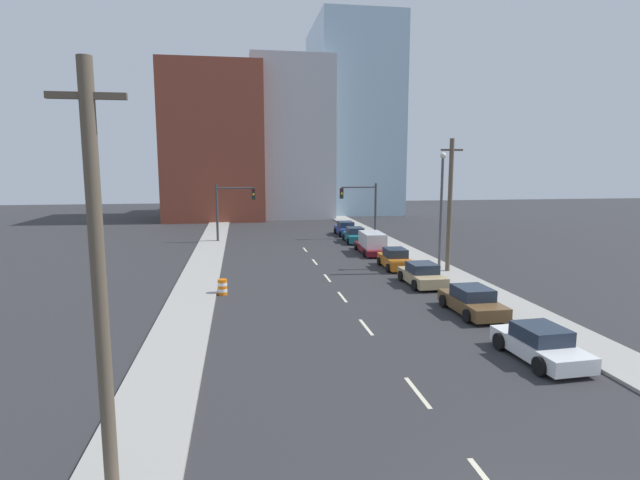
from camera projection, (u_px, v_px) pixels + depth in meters
sidewalk_left at (215, 235)px, 55.41m from camera, size 2.69×95.70×0.14m
sidewalk_right at (367, 232)px, 58.14m from camera, size 2.69×95.70×0.14m
lane_stripe_at_7m at (417, 392)px, 17.03m from camera, size 0.16×2.40×0.01m
lane_stripe_at_14m at (366, 327)px, 23.94m from camera, size 0.16×2.40×0.01m
lane_stripe_at_20m at (342, 297)px, 29.47m from camera, size 0.16×2.40×0.01m
lane_stripe_at_25m at (327, 278)px, 34.48m from camera, size 0.16×2.40×0.01m
lane_stripe_at_31m at (315, 262)px, 40.30m from camera, size 0.16×2.40×0.01m
lane_stripe_at_37m at (305, 250)px, 46.29m from camera, size 0.16×2.40×0.01m
building_brick_left at (215, 144)px, 73.91m from camera, size 14.00×16.00×21.81m
building_office_center at (288, 141)px, 79.48m from camera, size 12.00×20.00×23.25m
building_glass_right at (352, 120)px, 84.60m from camera, size 13.00×20.00×30.87m
traffic_signal_left at (228, 205)px, 50.53m from camera, size 3.99×0.35×5.89m
traffic_signal_right at (365, 203)px, 52.76m from camera, size 3.99×0.35×5.89m
utility_pole_left_near at (99, 286)px, 10.87m from camera, size 1.60×0.32×9.89m
utility_pole_right_mid at (450, 205)px, 35.58m from camera, size 1.60×0.32×9.59m
traffic_barrel at (222, 287)px, 29.92m from camera, size 0.56×0.56×0.95m
street_lamp at (441, 202)px, 37.18m from camera, size 0.44×0.44×8.67m
sedan_white at (540, 344)px, 19.79m from camera, size 2.31×4.41×1.39m
sedan_brown at (472, 301)px, 26.06m from camera, size 2.22×4.60×1.43m
sedan_tan at (422, 275)px, 32.36m from camera, size 2.20×4.35×1.45m
sedan_orange at (395, 259)px, 37.75m from camera, size 2.09×4.41×1.52m
box_truck_maroon at (372, 243)px, 44.16m from camera, size 2.46×6.02×1.88m
sedan_teal at (355, 236)px, 50.74m from camera, size 2.28×4.82×1.52m
sedan_blue at (346, 229)px, 56.08m from camera, size 2.06×4.68×1.53m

